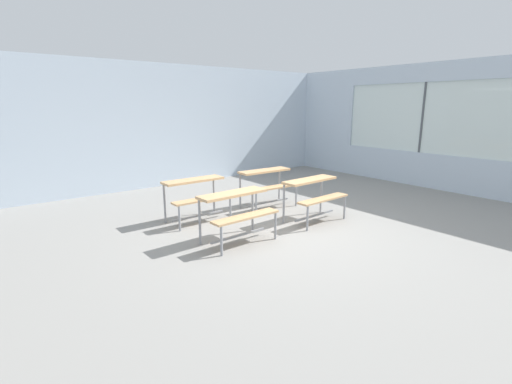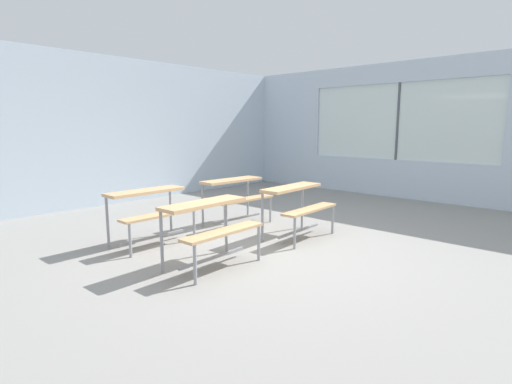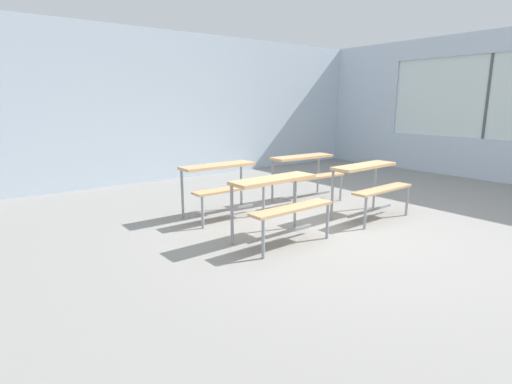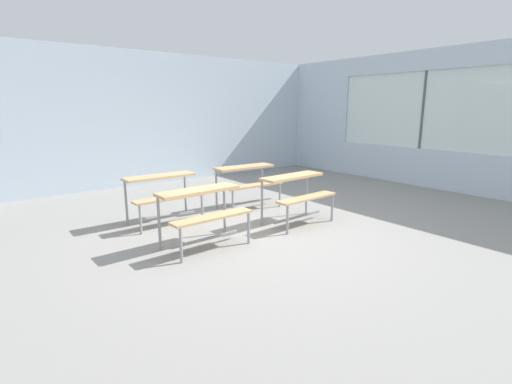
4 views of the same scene
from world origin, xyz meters
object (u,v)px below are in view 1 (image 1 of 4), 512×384
desk_bench_r0c1 (314,190)px  desk_bench_r1c0 (197,190)px  desk_bench_r0c0 (237,205)px  desk_bench_r1c1 (268,179)px

desk_bench_r0c1 → desk_bench_r1c0: (-1.63, 1.26, 0.00)m
desk_bench_r0c0 → desk_bench_r1c0: 1.26m
desk_bench_r0c0 → desk_bench_r1c1: 2.01m
desk_bench_r0c0 → desk_bench_r1c1: (1.60, 1.21, 0.00)m
desk_bench_r0c1 → desk_bench_r0c0: bearing=177.3°
desk_bench_r0c0 → desk_bench_r1c0: same height
desk_bench_r0c1 → desk_bench_r1c1: 1.21m
desk_bench_r0c1 → desk_bench_r1c1: size_ratio=1.00×
desk_bench_r0c0 → desk_bench_r0c1: same height
desk_bench_r1c0 → desk_bench_r1c1: same height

